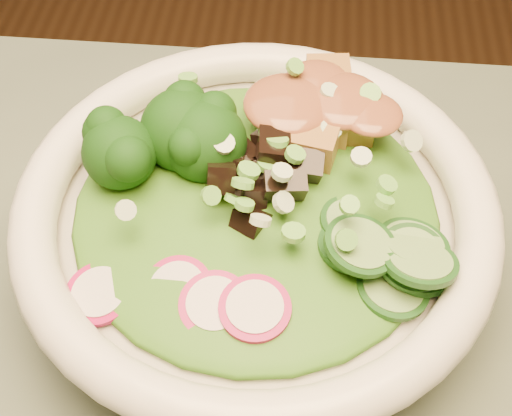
# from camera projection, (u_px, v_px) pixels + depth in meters

# --- Properties ---
(salad_bowl) EXTENTS (0.28, 0.28, 0.08)m
(salad_bowl) POSITION_uv_depth(u_px,v_px,m) (256.00, 229.00, 0.43)
(salad_bowl) COLOR silver
(salad_bowl) RESTS_ON dining_table
(lettuce_bed) EXTENTS (0.21, 0.21, 0.03)m
(lettuce_bed) POSITION_uv_depth(u_px,v_px,m) (256.00, 207.00, 0.41)
(lettuce_bed) COLOR #286415
(lettuce_bed) RESTS_ON salad_bowl
(broccoli_florets) EXTENTS (0.10, 0.09, 0.05)m
(broccoli_florets) POSITION_uv_depth(u_px,v_px,m) (157.00, 149.00, 0.42)
(broccoli_florets) COLOR black
(broccoli_florets) RESTS_ON salad_bowl
(radish_slices) EXTENTS (0.12, 0.07, 0.02)m
(radish_slices) POSITION_uv_depth(u_px,v_px,m) (196.00, 295.00, 0.37)
(radish_slices) COLOR #9F0C48
(radish_slices) RESTS_ON salad_bowl
(cucumber_slices) EXTENTS (0.09, 0.09, 0.04)m
(cucumber_slices) POSITION_uv_depth(u_px,v_px,m) (366.00, 242.00, 0.38)
(cucumber_slices) COLOR #78A55C
(cucumber_slices) RESTS_ON salad_bowl
(mushroom_heap) EXTENTS (0.09, 0.09, 0.04)m
(mushroom_heap) POSITION_uv_depth(u_px,v_px,m) (267.00, 176.00, 0.41)
(mushroom_heap) COLOR black
(mushroom_heap) RESTS_ON salad_bowl
(tofu_cubes) EXTENTS (0.11, 0.08, 0.04)m
(tofu_cubes) POSITION_uv_depth(u_px,v_px,m) (311.00, 122.00, 0.44)
(tofu_cubes) COLOR olive
(tofu_cubes) RESTS_ON salad_bowl
(peanut_sauce) EXTENTS (0.07, 0.06, 0.02)m
(peanut_sauce) POSITION_uv_depth(u_px,v_px,m) (312.00, 106.00, 0.43)
(peanut_sauce) COLOR brown
(peanut_sauce) RESTS_ON tofu_cubes
(scallion_garnish) EXTENTS (0.20, 0.20, 0.03)m
(scallion_garnish) POSITION_uv_depth(u_px,v_px,m) (256.00, 178.00, 0.39)
(scallion_garnish) COLOR #64B33F
(scallion_garnish) RESTS_ON salad_bowl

